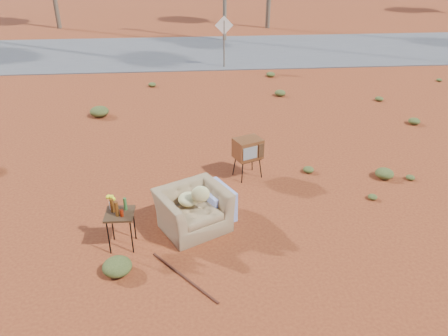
{
  "coord_description": "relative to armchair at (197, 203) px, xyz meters",
  "views": [
    {
      "loc": [
        -0.12,
        -7.01,
        5.18
      ],
      "look_at": [
        0.57,
        1.14,
        0.8
      ],
      "focal_mm": 35.0,
      "sensor_mm": 36.0,
      "label": 1
    }
  ],
  "objects": [
    {
      "name": "side_table",
      "position": [
        -1.45,
        -0.52,
        0.24
      ],
      "size": [
        0.53,
        0.53,
        1.04
      ],
      "rotation": [
        0.0,
        0.0,
        -0.02
      ],
      "color": "#3A2815",
      "rests_on": "ground"
    },
    {
      "name": "highway",
      "position": [
        0.03,
        14.75,
        -0.5
      ],
      "size": [
        140.0,
        7.0,
        0.04
      ],
      "primitive_type": "cube",
      "color": "#565659",
      "rests_on": "ground"
    },
    {
      "name": "scrub_patch",
      "position": [
        -0.79,
        4.16,
        -0.38
      ],
      "size": [
        17.49,
        8.07,
        0.33
      ],
      "color": "#4E5525",
      "rests_on": "ground"
    },
    {
      "name": "armchair",
      "position": [
        0.0,
        0.0,
        0.0
      ],
      "size": [
        1.66,
        1.54,
        1.12
      ],
      "rotation": [
        0.0,
        0.0,
        0.48
      ],
      "color": "olive",
      "rests_on": "ground"
    },
    {
      "name": "tv_unit",
      "position": [
        1.26,
        1.91,
        0.21
      ],
      "size": [
        0.75,
        0.68,
        0.99
      ],
      "rotation": [
        0.0,
        0.0,
        0.4
      ],
      "color": "black",
      "rests_on": "ground"
    },
    {
      "name": "ground",
      "position": [
        0.03,
        -0.25,
        -0.52
      ],
      "size": [
        140.0,
        140.0,
        0.0
      ],
      "primitive_type": "plane",
      "color": "brown",
      "rests_on": "ground"
    },
    {
      "name": "road_sign",
      "position": [
        1.53,
        11.75,
        0.98
      ],
      "size": [
        0.78,
        0.06,
        2.19
      ],
      "color": "brown",
      "rests_on": "ground"
    },
    {
      "name": "rusty_bar",
      "position": [
        -0.29,
        -1.53,
        -0.5
      ],
      "size": [
        1.12,
        1.34,
        0.05
      ],
      "primitive_type": "cylinder",
      "rotation": [
        0.0,
        1.57,
        -0.88
      ],
      "color": "#4E1F14",
      "rests_on": "ground"
    }
  ]
}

